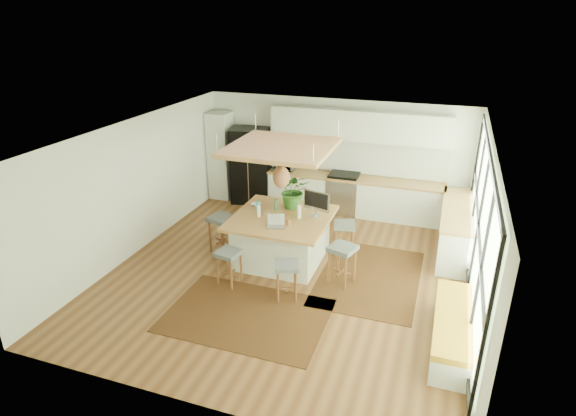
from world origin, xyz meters
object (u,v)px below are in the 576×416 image
at_px(stool_left_side, 222,235).
at_px(fridge, 251,166).
at_px(laptop, 276,221).
at_px(stool_right_back, 344,239).
at_px(monitor, 316,204).
at_px(stool_near_right, 287,280).
at_px(microwave, 283,162).
at_px(island, 282,238).
at_px(stool_near_left, 229,267).
at_px(stool_right_front, 342,266).
at_px(island_plant, 294,194).

bearing_deg(stool_left_side, fridge, 101.02).
relative_size(fridge, laptop, 5.81).
distance_m(fridge, stool_left_side, 2.91).
height_order(stool_right_back, monitor, monitor).
xyz_separation_m(stool_near_right, microwave, (-1.49, 4.04, 0.76)).
height_order(island, stool_left_side, island).
height_order(stool_near_left, laptop, laptop).
bearing_deg(stool_right_front, stool_right_back, 100.87).
distance_m(island, stool_near_right, 1.40).
bearing_deg(stool_left_side, laptop, -17.16).
distance_m(fridge, microwave, 0.89).
distance_m(stool_near_right, laptop, 1.16).
height_order(stool_left_side, laptop, laptop).
height_order(stool_near_right, monitor, monitor).
height_order(island, stool_right_front, island).
bearing_deg(laptop, microwave, 89.26).
distance_m(laptop, island_plant, 1.01).
xyz_separation_m(stool_near_left, stool_right_front, (1.91, 0.71, 0.00)).
distance_m(island, stool_near_left, 1.33).
bearing_deg(fridge, stool_right_front, -57.87).
height_order(microwave, island_plant, island_plant).
bearing_deg(fridge, laptop, -71.99).
relative_size(laptop, microwave, 0.59).
bearing_deg(monitor, stool_left_side, -156.07).
bearing_deg(island_plant, fridge, 130.48).
bearing_deg(stool_right_front, microwave, 124.99).
bearing_deg(laptop, stool_near_left, -149.85).
distance_m(fridge, monitor, 3.50).
xyz_separation_m(stool_near_right, stool_right_front, (0.78, 0.79, 0.00)).
height_order(stool_near_left, stool_left_side, stool_left_side).
relative_size(stool_near_left, laptop, 2.05).
xyz_separation_m(stool_right_back, monitor, (-0.49, -0.36, 0.83)).
height_order(monitor, microwave, monitor).
bearing_deg(laptop, monitor, 33.68).
xyz_separation_m(stool_near_left, stool_near_right, (1.13, -0.08, 0.00)).
bearing_deg(stool_right_back, stool_near_left, -133.53).
height_order(stool_right_back, microwave, microwave).
height_order(island, stool_near_right, island).
relative_size(stool_near_right, monitor, 1.20).
distance_m(stool_right_front, stool_right_back, 1.10).
height_order(stool_right_front, stool_left_side, stool_left_side).
bearing_deg(fridge, stool_left_side, -91.20).
relative_size(fridge, stool_left_side, 2.46).
bearing_deg(fridge, stool_near_right, -71.74).
height_order(fridge, microwave, fridge).
bearing_deg(laptop, stool_left_side, 144.95).
xyz_separation_m(stool_near_left, microwave, (-0.36, 3.95, 0.76)).
xyz_separation_m(island, stool_left_side, (-1.26, -0.07, -0.11)).
distance_m(fridge, stool_right_back, 3.67).
height_order(laptop, island_plant, island_plant).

